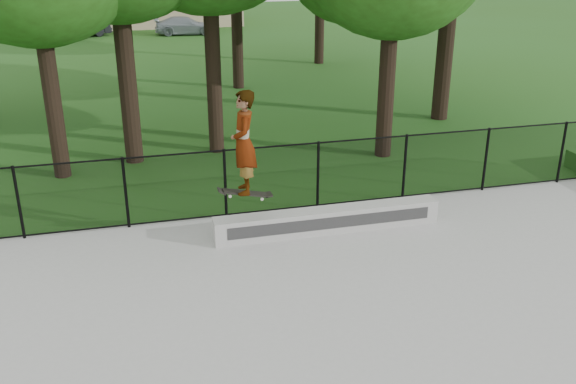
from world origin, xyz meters
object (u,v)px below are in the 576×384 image
grind_ledge (328,220)px  skater_airborne (244,144)px  car_c (185,26)px  car_b (77,26)px  car_a (7,28)px

grind_ledge → skater_airborne: skater_airborne is taller
grind_ledge → car_c: 27.75m
grind_ledge → car_b: (-5.96, 28.26, 0.31)m
car_b → skater_airborne: (4.27, -28.41, 1.46)m
car_c → grind_ledge: bearing=-174.7°
grind_ledge → car_b: size_ratio=1.36×
car_c → skater_airborne: size_ratio=1.55×
car_a → car_c: bearing=-111.3°
car_a → car_b: bearing=-119.0°
car_b → car_c: (6.13, -0.50, -0.10)m
grind_ledge → car_b: car_b is taller
skater_airborne → car_b: bearing=98.5°
car_b → car_c: car_b is taller
car_a → car_b: 4.11m
car_a → grind_ledge: bearing=-173.0°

